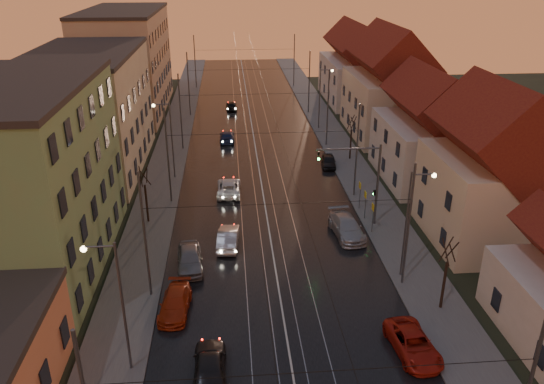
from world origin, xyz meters
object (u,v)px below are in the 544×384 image
object	(u,v)px
parked_left_2	(175,303)
driving_car_4	(231,106)
parked_right_1	(347,227)
street_lamp_1	(412,215)
street_lamp_2	(168,133)
parked_left_3	(190,259)
parked_right_2	(329,161)
driving_car_3	(227,137)
driving_car_0	(210,365)
parked_right_0	(413,344)
driving_car_2	(229,187)
driving_car_1	(228,238)
street_lamp_3	(322,93)
street_lamp_0	(116,296)
traffic_light_mast	(366,175)

from	to	relation	value
parked_left_2	driving_car_4	bearing A→B (deg)	89.64
driving_car_4	parked_right_1	size ratio (longest dim) A/B	0.73
street_lamp_1	street_lamp_2	bearing A→B (deg)	132.32
parked_left_3	parked_right_2	world-z (taller)	parked_left_3
street_lamp_1	driving_car_3	distance (m)	34.28
driving_car_3	parked_right_2	distance (m)	14.59
driving_car_0	parked_right_1	size ratio (longest dim) A/B	0.85
parked_right_0	parked_left_2	bearing A→B (deg)	154.24
driving_car_2	driving_car_1	bearing A→B (deg)	90.40
street_lamp_3	street_lamp_0	bearing A→B (deg)	-112.48
street_lamp_3	parked_left_3	world-z (taller)	street_lamp_3
street_lamp_2	parked_right_2	bearing A→B (deg)	6.87
driving_car_0	parked_right_2	xyz separation A→B (m)	(12.06, 30.87, -0.13)
street_lamp_3	parked_left_3	bearing A→B (deg)	-114.47
driving_car_2	parked_left_3	bearing A→B (deg)	78.59
street_lamp_0	street_lamp_2	size ratio (longest dim) A/B	1.00
driving_car_1	traffic_light_mast	bearing A→B (deg)	-162.63
driving_car_1	parked_right_2	xyz separation A→B (m)	(10.99, 16.60, -0.10)
street_lamp_0	driving_car_1	world-z (taller)	street_lamp_0
driving_car_0	street_lamp_2	bearing A→B (deg)	-81.28
traffic_light_mast	parked_right_2	xyz separation A→B (m)	(-0.39, 14.01, -3.97)
street_lamp_3	driving_car_4	bearing A→B (deg)	137.67
driving_car_1	parked_left_3	bearing A→B (deg)	51.84
street_lamp_2	traffic_light_mast	xyz separation A→B (m)	(17.10, -12.00, -0.29)
driving_car_2	parked_left_2	distance (m)	18.78
street_lamp_1	driving_car_0	size ratio (longest dim) A/B	1.81
driving_car_0	driving_car_3	world-z (taller)	driving_car_0
traffic_light_mast	driving_car_3	size ratio (longest dim) A/B	1.66
parked_left_2	parked_left_3	size ratio (longest dim) A/B	0.97
driving_car_2	driving_car_3	xyz separation A→B (m)	(-0.09, 16.06, -0.03)
street_lamp_0	parked_left_2	world-z (taller)	street_lamp_0
street_lamp_2	traffic_light_mast	world-z (taller)	street_lamp_2
driving_car_0	driving_car_1	distance (m)	14.30
parked_right_0	driving_car_3	bearing A→B (deg)	99.03
street_lamp_1	driving_car_1	world-z (taller)	street_lamp_1
street_lamp_2	parked_left_3	world-z (taller)	street_lamp_2
parked_left_2	parked_left_3	distance (m)	5.26
parked_left_3	street_lamp_3	bearing A→B (deg)	60.66
street_lamp_1	street_lamp_0	bearing A→B (deg)	-156.28
driving_car_3	parked_right_2	world-z (taller)	driving_car_3
street_lamp_3	parked_right_0	world-z (taller)	street_lamp_3
street_lamp_2	driving_car_1	bearing A→B (deg)	-68.62
street_lamp_1	driving_car_1	size ratio (longest dim) A/B	1.83
driving_car_3	street_lamp_2	bearing A→B (deg)	64.36
driving_car_3	parked_left_3	distance (m)	29.41
traffic_light_mast	driving_car_1	xyz separation A→B (m)	(-11.39, -2.59, -3.88)
parked_right_2	driving_car_3	bearing A→B (deg)	145.59
street_lamp_0	street_lamp_3	distance (m)	47.62
street_lamp_3	driving_car_2	world-z (taller)	street_lamp_3
driving_car_0	parked_right_1	xyz separation A→B (m)	(10.71, 15.22, 0.00)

